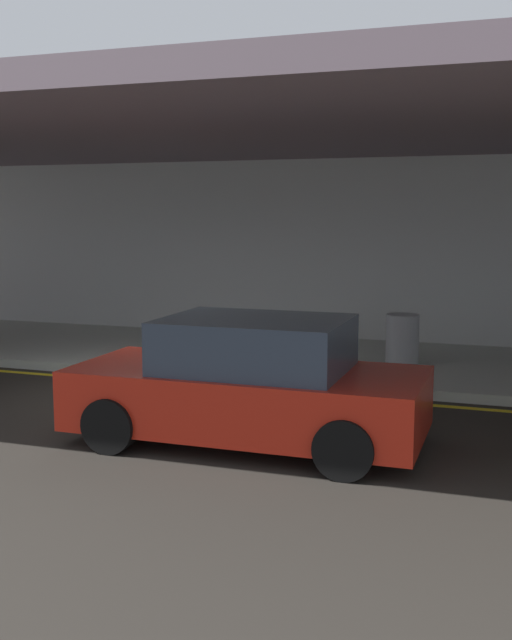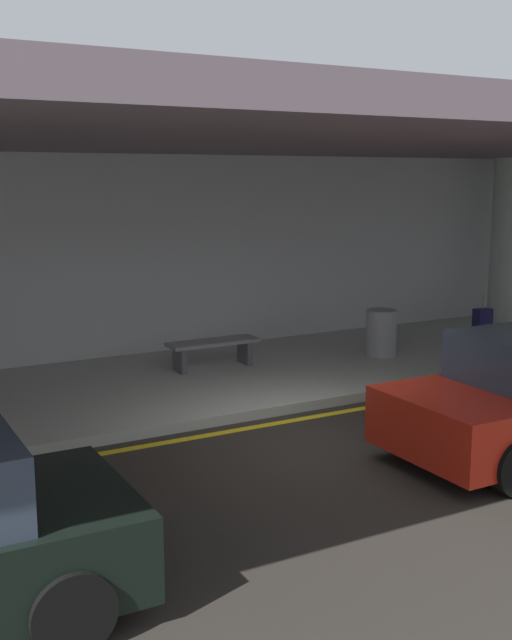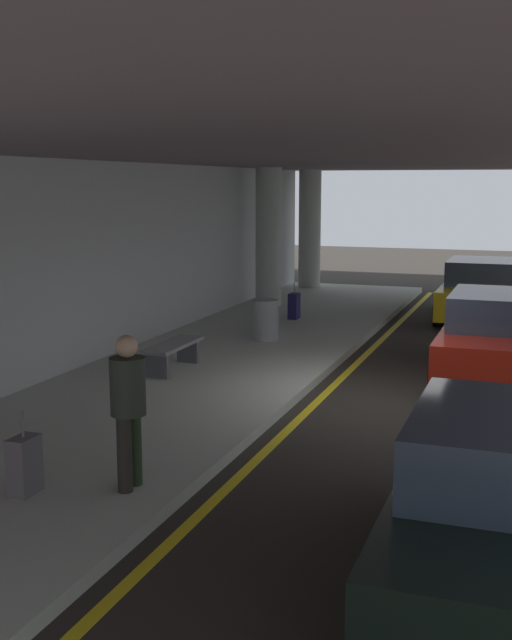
# 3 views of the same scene
# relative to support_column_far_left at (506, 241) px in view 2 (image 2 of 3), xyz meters

# --- Properties ---
(ground_plane) EXTENTS (60.00, 60.00, 0.00)m
(ground_plane) POSITION_rel_support_column_far_left_xyz_m (-8.00, -4.41, -1.97)
(ground_plane) COLOR #2B2722
(sidewalk) EXTENTS (26.00, 4.20, 0.15)m
(sidewalk) POSITION_rel_support_column_far_left_xyz_m (-8.00, -1.31, -1.90)
(sidewalk) COLOR #ADB4A9
(sidewalk) RESTS_ON ground
(lane_stripe_yellow) EXTENTS (26.00, 0.14, 0.01)m
(lane_stripe_yellow) POSITION_rel_support_column_far_left_xyz_m (-8.00, -3.68, -1.97)
(lane_stripe_yellow) COLOR yellow
(lane_stripe_yellow) RESTS_ON ground
(support_column_far_left) EXTENTS (0.69, 0.69, 3.65)m
(support_column_far_left) POSITION_rel_support_column_far_left_xyz_m (0.00, 0.00, 0.00)
(support_column_far_left) COLOR #AEBBAF
(support_column_far_left) RESTS_ON sidewalk
(ceiling_overhang) EXTENTS (28.00, 13.20, 0.30)m
(ceiling_overhang) POSITION_rel_support_column_far_left_xyz_m (-8.00, -1.81, 1.97)
(ceiling_overhang) COLOR slate
(ceiling_overhang) RESTS_ON support_column_far_left
(terminal_back_wall) EXTENTS (26.00, 0.30, 3.80)m
(terminal_back_wall) POSITION_rel_support_column_far_left_xyz_m (-8.00, 0.94, -0.07)
(terminal_back_wall) COLOR #B4B7B5
(terminal_back_wall) RESTS_ON ground
(suitcase_upright_secondary) EXTENTS (0.36, 0.22, 0.90)m
(suitcase_upright_secondary) POSITION_rel_support_column_far_left_xyz_m (-1.94, -1.32, -1.51)
(suitcase_upright_secondary) COLOR #1B1A50
(suitcase_upright_secondary) RESTS_ON sidewalk
(bench_metal) EXTENTS (1.60, 0.50, 0.48)m
(bench_metal) POSITION_rel_support_column_far_left_xyz_m (-7.77, -0.89, -1.47)
(bench_metal) COLOR slate
(bench_metal) RESTS_ON sidewalk
(trash_bin_steel) EXTENTS (0.56, 0.56, 0.85)m
(trash_bin_steel) POSITION_rel_support_column_far_left_xyz_m (-4.65, -1.52, -1.40)
(trash_bin_steel) COLOR gray
(trash_bin_steel) RESTS_ON sidewalk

